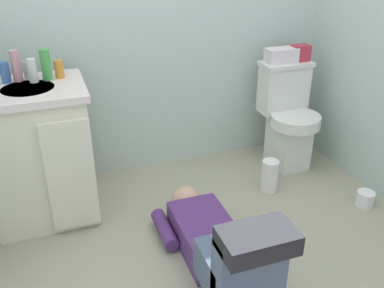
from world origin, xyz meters
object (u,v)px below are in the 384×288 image
at_px(vanity_cabinet, 40,153).
at_px(toiletry_bag, 300,53).
at_px(faucet, 26,71).
at_px(bottle_white, 32,71).
at_px(bottle_green, 46,65).
at_px(bottle_amber, 59,69).
at_px(toilet_paper_roll, 365,199).
at_px(toilet, 288,117).
at_px(paper_towel_roll, 270,176).
at_px(tissue_box, 281,55).
at_px(bottle_blue, 5,73).
at_px(person_plumber, 219,243).
at_px(bottle_pink, 16,66).

xyz_separation_m(vanity_cabinet, toiletry_bag, (1.81, 0.17, 0.39)).
bearing_deg(faucet, bottle_white, -61.96).
bearing_deg(bottle_white, bottle_green, 11.25).
relative_size(vanity_cabinet, bottle_green, 4.71).
height_order(bottle_amber, toilet_paper_roll, bottle_amber).
distance_m(toilet, bottle_white, 1.75).
height_order(toiletry_bag, bottle_green, bottle_green).
distance_m(bottle_white, paper_towel_roll, 1.60).
xyz_separation_m(vanity_cabinet, tissue_box, (1.66, 0.17, 0.38)).
bearing_deg(toilet_paper_roll, bottle_blue, 160.23).
xyz_separation_m(tissue_box, bottle_blue, (-1.77, -0.05, 0.08)).
distance_m(person_plumber, bottle_white, 1.37).
xyz_separation_m(person_plumber, bottle_amber, (-0.61, 0.93, 0.69)).
bearing_deg(vanity_cabinet, person_plumber, -46.28).
height_order(toilet, paper_towel_roll, toilet).
xyz_separation_m(toilet, bottle_pink, (-1.75, 0.05, 0.54)).
bearing_deg(toiletry_bag, tissue_box, 180.00).
bearing_deg(person_plumber, bottle_blue, 133.66).
bearing_deg(paper_towel_roll, bottle_blue, 166.73).
distance_m(toilet, bottle_green, 1.68).
height_order(tissue_box, paper_towel_roll, tissue_box).
xyz_separation_m(toiletry_bag, bottle_amber, (-1.63, -0.06, 0.07)).
relative_size(bottle_green, paper_towel_roll, 0.78).
height_order(vanity_cabinet, tissue_box, tissue_box).
height_order(person_plumber, bottle_green, bottle_green).
distance_m(toiletry_bag, bottle_green, 1.70).
xyz_separation_m(toiletry_bag, bottle_white, (-1.77, -0.09, 0.08)).
bearing_deg(toilet_paper_roll, vanity_cabinet, 162.32).
bearing_deg(toiletry_bag, bottle_blue, -178.40).
bearing_deg(vanity_cabinet, bottle_green, 39.67).
distance_m(bottle_green, bottle_amber, 0.08).
relative_size(toilet, person_plumber, 0.70).
relative_size(tissue_box, bottle_green, 1.26).
xyz_separation_m(bottle_pink, paper_towel_roll, (1.45, -0.37, -0.79)).
height_order(toilet, bottle_white, bottle_white).
height_order(tissue_box, bottle_green, bottle_green).
bearing_deg(tissue_box, toilet_paper_roll, -73.10).
height_order(bottle_pink, bottle_amber, bottle_pink).
bearing_deg(person_plumber, paper_towel_roll, 43.36).
relative_size(toilet, bottle_amber, 7.40).
bearing_deg(bottle_amber, bottle_green, -164.26).
relative_size(paper_towel_roll, toilet_paper_roll, 2.04).
relative_size(toilet, bottle_green, 4.30).
relative_size(toilet, bottle_pink, 4.33).
bearing_deg(toilet, paper_towel_roll, -133.20).
bearing_deg(bottle_amber, toiletry_bag, 2.12).
height_order(bottle_green, paper_towel_roll, bottle_green).
distance_m(toiletry_bag, toilet_paper_roll, 1.08).
bearing_deg(tissue_box, bottle_green, -177.06).
distance_m(vanity_cabinet, person_plumber, 1.16).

